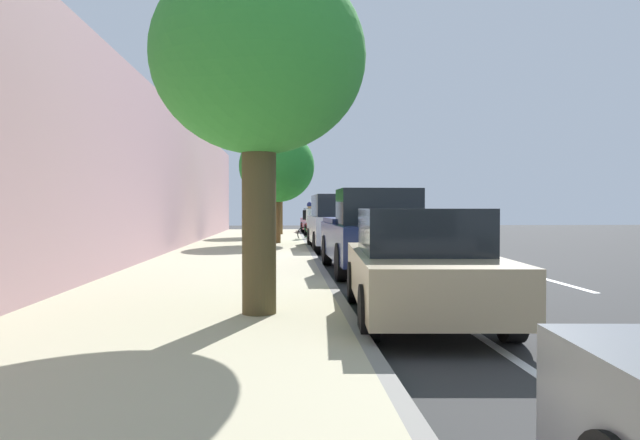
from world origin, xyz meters
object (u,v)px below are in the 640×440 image
(street_tree_mid_block, at_px, (277,167))
(street_tree_near_cyclist, at_px, (279,157))
(parked_pickup_dark_blue_mid, at_px, (372,235))
(bicycle_at_curb, at_px, (315,234))
(parked_suv_silver_second, at_px, (338,222))
(street_tree_far_end, at_px, (259,61))
(parked_sedan_tan_far, at_px, (420,264))
(parked_sedan_red_nearest, at_px, (318,221))
(cyclist_with_backpack, at_px, (309,217))

(street_tree_mid_block, bearing_deg, street_tree_near_cyclist, -90.00)
(parked_pickup_dark_blue_mid, distance_m, bicycle_at_curb, 12.29)
(parked_suv_silver_second, relative_size, street_tree_far_end, 1.03)
(parked_sedan_tan_far, distance_m, street_tree_far_end, 3.47)
(parked_sedan_red_nearest, distance_m, cyclist_with_backpack, 7.28)
(parked_sedan_red_nearest, distance_m, parked_sedan_tan_far, 25.63)
(parked_sedan_red_nearest, relative_size, street_tree_far_end, 0.97)
(parked_pickup_dark_blue_mid, xyz_separation_m, street_tree_far_end, (2.37, 5.93, 2.53))
(parked_suv_silver_second, height_order, parked_pickup_dark_blue_mid, parked_suv_silver_second)
(cyclist_with_backpack, distance_m, street_tree_mid_block, 4.24)
(bicycle_at_curb, bearing_deg, parked_suv_silver_second, 95.77)
(parked_sedan_red_nearest, bearing_deg, street_tree_mid_block, 78.08)
(parked_sedan_red_nearest, height_order, street_tree_far_end, street_tree_far_end)
(parked_sedan_red_nearest, relative_size, street_tree_mid_block, 1.01)
(street_tree_mid_block, bearing_deg, parked_sedan_tan_far, 98.29)
(parked_sedan_red_nearest, distance_m, parked_pickup_dark_blue_mid, 19.94)
(parked_sedan_red_nearest, relative_size, parked_suv_silver_second, 0.95)
(bicycle_at_curb, distance_m, street_tree_far_end, 18.52)
(parked_sedan_red_nearest, xyz_separation_m, parked_sedan_tan_far, (0.06, 25.63, 0.00))
(parked_suv_silver_second, relative_size, street_tree_near_cyclist, 0.89)
(parked_suv_silver_second, xyz_separation_m, street_tree_mid_block, (2.19, -2.46, 2.13))
(parked_suv_silver_second, relative_size, street_tree_mid_block, 1.07)
(street_tree_near_cyclist, bearing_deg, street_tree_mid_block, 90.00)
(cyclist_with_backpack, distance_m, street_tree_near_cyclist, 5.37)
(parked_suv_silver_second, bearing_deg, street_tree_far_end, 80.25)
(parked_sedan_red_nearest, height_order, cyclist_with_backpack, cyclist_with_backpack)
(cyclist_with_backpack, height_order, street_tree_mid_block, street_tree_mid_block)
(parked_suv_silver_second, xyz_separation_m, parked_sedan_tan_far, (0.01, 12.52, -0.27))
(parked_suv_silver_second, relative_size, bicycle_at_curb, 3.03)
(parked_suv_silver_second, bearing_deg, cyclist_with_backpack, -82.55)
(bicycle_at_curb, xyz_separation_m, street_tree_near_cyclist, (1.64, -4.60, 3.85))
(parked_suv_silver_second, bearing_deg, parked_pickup_dark_blue_mid, 91.53)
(street_tree_mid_block, bearing_deg, parked_sedan_red_nearest, -101.92)
(parked_pickup_dark_blue_mid, height_order, street_tree_mid_block, street_tree_mid_block)
(parked_sedan_red_nearest, relative_size, cyclist_with_backpack, 2.49)
(parked_suv_silver_second, xyz_separation_m, bicycle_at_curb, (0.55, -5.43, -0.66))
(street_tree_mid_block, bearing_deg, parked_suv_silver_second, 131.67)
(parked_pickup_dark_blue_mid, xyz_separation_m, parked_sedan_tan_far, (0.19, 5.69, -0.15))
(parked_suv_silver_second, bearing_deg, parked_sedan_tan_far, 89.97)
(street_tree_mid_block, bearing_deg, bicycle_at_curb, -118.98)
(parked_sedan_tan_far, bearing_deg, bicycle_at_curb, -88.27)
(parked_sedan_red_nearest, height_order, street_tree_mid_block, street_tree_mid_block)
(cyclist_with_backpack, bearing_deg, parked_sedan_red_nearest, -96.52)
(cyclist_with_backpack, bearing_deg, street_tree_mid_block, 67.45)
(parked_sedan_red_nearest, xyz_separation_m, street_tree_near_cyclist, (2.25, 3.08, 3.47))
(parked_pickup_dark_blue_mid, bearing_deg, street_tree_near_cyclist, -81.98)
(parked_sedan_tan_far, relative_size, cyclist_with_backpack, 2.50)
(parked_pickup_dark_blue_mid, relative_size, street_tree_far_end, 1.16)
(parked_sedan_tan_far, xyz_separation_m, street_tree_far_end, (2.18, 0.24, 2.68))
(parked_suv_silver_second, distance_m, street_tree_mid_block, 3.92)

